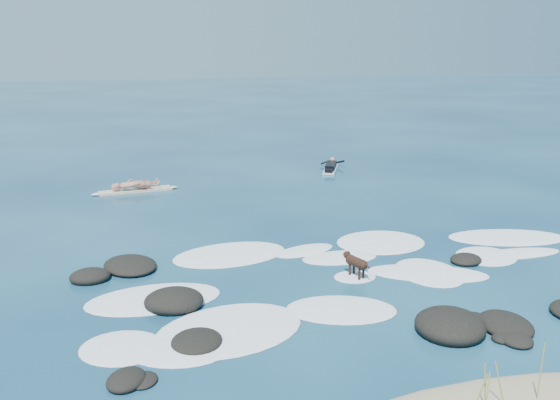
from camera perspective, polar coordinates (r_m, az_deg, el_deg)
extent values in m
plane|color=#0A2642|center=(17.01, 6.80, -6.02)|extent=(160.00, 160.00, 0.00)
cylinder|color=olive|center=(11.28, 22.70, -14.54)|extent=(0.05, 0.04, 1.13)
cylinder|color=olive|center=(10.72, 17.75, -16.68)|extent=(0.17, 0.16, 0.79)
cylinder|color=olive|center=(10.81, 18.42, -16.58)|extent=(0.13, 0.16, 0.76)
cylinder|color=olive|center=(10.81, 18.24, -16.11)|extent=(0.11, 0.06, 0.92)
cylinder|color=olive|center=(10.99, 19.49, -15.78)|extent=(0.24, 0.12, 0.87)
ellipsoid|color=black|center=(14.30, 19.93, -10.66)|extent=(1.30, 1.55, 0.30)
ellipsoid|color=black|center=(12.91, -7.61, -12.69)|extent=(1.38, 1.43, 0.30)
ellipsoid|color=black|center=(11.87, -13.88, -15.67)|extent=(0.97, 1.06, 0.28)
ellipsoid|color=black|center=(14.40, 17.21, -10.36)|extent=(0.95, 0.87, 0.20)
ellipsoid|color=black|center=(13.73, 15.29, -11.01)|extent=(1.87, 1.93, 0.60)
ellipsoid|color=black|center=(13.79, 19.85, -11.77)|extent=(0.69, 0.63, 0.18)
ellipsoid|color=black|center=(17.89, 16.64, -5.25)|extent=(1.16, 1.11, 0.30)
ellipsoid|color=black|center=(14.63, -9.67, -9.09)|extent=(1.47, 1.33, 0.55)
ellipsoid|color=black|center=(16.63, -16.98, -6.71)|extent=(1.06, 0.91, 0.40)
ellipsoid|color=black|center=(11.86, -12.37, -15.80)|extent=(0.69, 0.77, 0.14)
ellipsoid|color=black|center=(13.79, 20.69, -11.77)|extent=(0.72, 0.90, 0.24)
ellipsoid|color=black|center=(17.17, -13.54, -5.84)|extent=(1.86, 2.04, 0.34)
ellipsoid|color=white|center=(18.53, 18.32, -4.90)|extent=(2.11, 2.05, 0.12)
ellipsoid|color=white|center=(17.79, -4.60, -5.00)|extent=(3.61, 2.57, 0.12)
ellipsoid|color=white|center=(17.56, 5.48, -5.29)|extent=(2.17, 1.15, 0.12)
ellipsoid|color=white|center=(20.43, 20.04, -3.24)|extent=(3.93, 2.46, 0.12)
ellipsoid|color=white|center=(19.04, 20.86, -4.61)|extent=(2.75, 0.91, 0.12)
ellipsoid|color=white|center=(14.37, 5.63, -9.95)|extent=(2.87, 2.25, 0.12)
ellipsoid|color=white|center=(19.01, 9.20, -3.84)|extent=(2.81, 2.40, 0.12)
ellipsoid|color=white|center=(18.05, 2.26, -4.66)|extent=(2.12, 1.46, 0.12)
ellipsoid|color=white|center=(13.46, -4.66, -11.71)|extent=(3.89, 3.31, 0.12)
ellipsoid|color=white|center=(13.08, -14.24, -12.98)|extent=(2.08, 1.97, 0.12)
ellipsoid|color=white|center=(12.71, -9.33, -13.55)|extent=(2.20, 1.72, 0.12)
ellipsoid|color=white|center=(15.14, -11.47, -8.87)|extent=(3.32, 2.03, 0.12)
ellipsoid|color=white|center=(16.88, 13.46, -6.46)|extent=(1.77, 2.26, 0.12)
ellipsoid|color=white|center=(16.81, 13.36, -6.55)|extent=(3.39, 2.40, 0.12)
ellipsoid|color=white|center=(16.25, 6.86, -7.00)|extent=(1.10, 0.90, 0.12)
cube|color=beige|center=(25.50, -13.08, 0.84)|extent=(2.90, 0.99, 0.09)
ellipsoid|color=beige|center=(25.77, -9.96, 1.14)|extent=(0.61, 0.40, 0.10)
ellipsoid|color=beige|center=(25.32, -16.25, 0.53)|extent=(0.61, 0.40, 0.10)
imported|color=#B2745D|center=(25.30, -13.21, 2.98)|extent=(0.54, 0.73, 1.85)
cube|color=silver|center=(29.03, 4.66, 2.83)|extent=(1.44, 2.33, 0.08)
ellipsoid|color=silver|center=(30.16, 4.87, 3.28)|extent=(0.46, 0.58, 0.09)
cube|color=black|center=(29.00, 4.67, 3.14)|extent=(0.97, 1.47, 0.23)
sphere|color=#AA7D59|center=(29.78, 4.82, 3.69)|extent=(0.32, 0.32, 0.24)
cylinder|color=black|center=(29.99, 4.28, 3.51)|extent=(0.58, 0.11, 0.26)
cylinder|color=black|center=(29.94, 5.41, 3.47)|extent=(0.46, 0.49, 0.26)
cube|color=black|center=(28.24, 4.52, 2.74)|extent=(0.57, 0.68, 0.15)
cylinder|color=black|center=(16.00, 7.04, -5.68)|extent=(0.42, 0.58, 0.25)
sphere|color=black|center=(16.17, 6.48, -5.45)|extent=(0.34, 0.34, 0.27)
sphere|color=black|center=(15.84, 7.60, -5.92)|extent=(0.31, 0.31, 0.24)
sphere|color=black|center=(16.25, 6.13, -5.00)|extent=(0.24, 0.24, 0.19)
cone|color=black|center=(16.33, 5.87, -4.94)|extent=(0.13, 0.14, 0.10)
cone|color=black|center=(16.18, 6.03, -4.79)|extent=(0.10, 0.09, 0.09)
cone|color=black|center=(16.25, 6.30, -4.72)|extent=(0.10, 0.09, 0.09)
cylinder|color=black|center=(16.19, 6.40, -6.46)|extent=(0.08, 0.08, 0.34)
cylinder|color=black|center=(16.27, 6.76, -6.36)|extent=(0.08, 0.08, 0.34)
cylinder|color=black|center=(15.93, 7.26, -6.83)|extent=(0.08, 0.08, 0.34)
cylinder|color=black|center=(16.02, 7.62, -6.73)|extent=(0.08, 0.08, 0.34)
cylinder|color=black|center=(15.75, 7.90, -5.88)|extent=(0.13, 0.25, 0.15)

